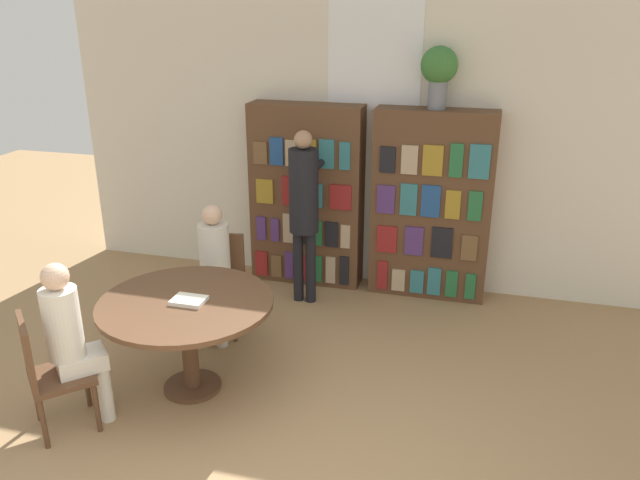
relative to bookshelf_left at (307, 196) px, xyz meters
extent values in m
cube|color=beige|center=(0.63, 0.19, 0.57)|extent=(6.40, 0.06, 3.00)
cube|color=white|center=(0.63, 0.16, 1.42)|extent=(0.90, 0.01, 1.10)
cube|color=brown|center=(0.00, 0.00, 0.00)|extent=(1.14, 0.32, 1.86)
cube|color=maroon|center=(-0.46, -0.17, -0.73)|extent=(0.13, 0.02, 0.27)
cube|color=brown|center=(-0.29, -0.17, -0.74)|extent=(0.11, 0.02, 0.24)
cube|color=#4C2D6B|center=(-0.15, -0.17, -0.72)|extent=(0.09, 0.02, 0.30)
cube|color=maroon|center=(-0.01, -0.17, -0.73)|extent=(0.12, 0.02, 0.27)
cube|color=#236638|center=(0.16, -0.17, -0.73)|extent=(0.10, 0.02, 0.28)
cube|color=tan|center=(0.30, -0.17, -0.72)|extent=(0.10, 0.02, 0.29)
cube|color=black|center=(0.44, -0.17, -0.71)|extent=(0.09, 0.02, 0.31)
cube|color=#4C2D6B|center=(-0.45, -0.17, -0.34)|extent=(0.10, 0.02, 0.25)
cube|color=#4C2D6B|center=(-0.29, -0.17, -0.34)|extent=(0.09, 0.02, 0.24)
cube|color=tan|center=(-0.15, -0.17, -0.31)|extent=(0.11, 0.02, 0.31)
cube|color=black|center=(0.01, -0.17, -0.35)|extent=(0.12, 0.02, 0.23)
cube|color=#236638|center=(0.14, -0.17, -0.33)|extent=(0.13, 0.02, 0.26)
cube|color=black|center=(0.31, -0.17, -0.33)|extent=(0.13, 0.02, 0.26)
cube|color=tan|center=(0.45, -0.17, -0.34)|extent=(0.10, 0.02, 0.24)
cube|color=olive|center=(-0.39, -0.17, 0.07)|extent=(0.18, 0.02, 0.25)
cube|color=maroon|center=(-0.14, -0.17, 0.09)|extent=(0.14, 0.02, 0.30)
cube|color=#2D707A|center=(0.12, -0.17, 0.07)|extent=(0.18, 0.02, 0.25)
cube|color=maroon|center=(0.39, -0.17, 0.07)|extent=(0.22, 0.02, 0.25)
cube|color=brown|center=(-0.43, -0.17, 0.46)|extent=(0.14, 0.02, 0.23)
cube|color=navy|center=(-0.26, -0.17, 0.49)|extent=(0.14, 0.02, 0.28)
cube|color=tan|center=(-0.09, -0.17, 0.48)|extent=(0.15, 0.02, 0.26)
cube|color=olive|center=(0.10, -0.17, 0.48)|extent=(0.11, 0.02, 0.27)
cube|color=#2D707A|center=(0.25, -0.17, 0.49)|extent=(0.15, 0.02, 0.28)
cube|color=#2D707A|center=(0.43, -0.17, 0.48)|extent=(0.11, 0.02, 0.27)
cube|color=brown|center=(1.26, 0.00, 0.00)|extent=(1.14, 0.32, 1.86)
cube|color=maroon|center=(0.84, -0.17, -0.72)|extent=(0.10, 0.02, 0.30)
cube|color=tan|center=(1.00, -0.17, -0.75)|extent=(0.13, 0.02, 0.23)
cube|color=#2D707A|center=(1.19, -0.17, -0.75)|extent=(0.13, 0.02, 0.24)
cube|color=#2D707A|center=(1.36, -0.17, -0.72)|extent=(0.13, 0.02, 0.29)
cube|color=#236638|center=(1.53, -0.17, -0.73)|extent=(0.11, 0.02, 0.27)
cube|color=#236638|center=(1.71, -0.17, -0.74)|extent=(0.10, 0.02, 0.26)
cube|color=maroon|center=(0.87, -0.17, -0.33)|extent=(0.20, 0.02, 0.27)
cube|color=#4C2D6B|center=(1.14, -0.17, -0.32)|extent=(0.18, 0.02, 0.29)
cube|color=black|center=(1.40, -0.17, -0.31)|extent=(0.20, 0.02, 0.31)
cube|color=brown|center=(1.66, -0.17, -0.34)|extent=(0.15, 0.02, 0.25)
cube|color=#4C2D6B|center=(0.84, -0.17, 0.08)|extent=(0.17, 0.02, 0.28)
cube|color=#2D707A|center=(1.06, -0.17, 0.10)|extent=(0.16, 0.02, 0.31)
cube|color=navy|center=(1.27, -0.17, 0.10)|extent=(0.18, 0.02, 0.31)
cube|color=olive|center=(1.48, -0.17, 0.08)|extent=(0.14, 0.02, 0.28)
cube|color=#236638|center=(1.68, -0.17, 0.08)|extent=(0.13, 0.02, 0.28)
cube|color=black|center=(0.85, -0.17, 0.47)|extent=(0.15, 0.02, 0.25)
cube|color=tan|center=(1.05, -0.17, 0.48)|extent=(0.15, 0.02, 0.27)
cube|color=olive|center=(1.27, -0.17, 0.49)|extent=(0.19, 0.02, 0.29)
cube|color=#236638|center=(1.48, -0.17, 0.50)|extent=(0.12, 0.02, 0.31)
cube|color=#2D707A|center=(1.68, -0.17, 0.51)|extent=(0.19, 0.02, 0.32)
cylinder|color=slate|center=(1.25, 0.00, 1.06)|extent=(0.17, 0.17, 0.26)
sphere|color=#387033|center=(1.25, 0.00, 1.33)|extent=(0.34, 0.34, 0.34)
cylinder|color=brown|center=(-0.28, -2.18, -0.91)|extent=(0.44, 0.44, 0.03)
cylinder|color=brown|center=(-0.28, -2.18, -0.56)|extent=(0.12, 0.12, 0.68)
cylinder|color=brown|center=(-0.28, -2.18, -0.20)|extent=(1.28, 1.28, 0.04)
cube|color=brown|center=(-0.91, -2.83, -0.53)|extent=(0.57, 0.57, 0.04)
cube|color=brown|center=(-1.04, -2.96, -0.28)|extent=(0.31, 0.31, 0.45)
cylinder|color=brown|center=(-0.92, -2.59, -0.74)|extent=(0.04, 0.04, 0.38)
cylinder|color=brown|center=(-0.67, -2.83, -0.74)|extent=(0.04, 0.04, 0.38)
cylinder|color=brown|center=(-1.15, -2.83, -0.74)|extent=(0.04, 0.04, 0.38)
cylinder|color=brown|center=(-0.91, -3.07, -0.74)|extent=(0.04, 0.04, 0.38)
cube|color=brown|center=(-0.43, -1.29, -0.53)|extent=(0.46, 0.46, 0.04)
cube|color=brown|center=(-0.46, -1.12, -0.28)|extent=(0.40, 0.10, 0.45)
cylinder|color=brown|center=(-0.24, -1.43, -0.74)|extent=(0.04, 0.04, 0.38)
cylinder|color=brown|center=(-0.57, -1.49, -0.74)|extent=(0.04, 0.04, 0.38)
cylinder|color=brown|center=(-0.29, -1.10, -0.74)|extent=(0.04, 0.04, 0.38)
cylinder|color=brown|center=(-0.63, -1.16, -0.74)|extent=(0.04, 0.04, 0.38)
cube|color=beige|center=(-0.41, -1.43, -0.45)|extent=(0.31, 0.36, 0.12)
cylinder|color=beige|center=(-0.42, -1.35, -0.14)|extent=(0.26, 0.26, 0.50)
sphere|color=tan|center=(-0.42, -1.35, 0.20)|extent=(0.17, 0.17, 0.17)
cylinder|color=beige|center=(-0.32, -1.53, -0.72)|extent=(0.10, 0.10, 0.42)
cylinder|color=beige|center=(-0.46, -1.56, -0.72)|extent=(0.10, 0.10, 0.42)
cube|color=silver|center=(-0.81, -2.73, -0.45)|extent=(0.40, 0.40, 0.12)
cylinder|color=silver|center=(-0.87, -2.79, -0.14)|extent=(0.24, 0.24, 0.50)
sphere|color=#DBB293|center=(-0.87, -2.79, 0.20)|extent=(0.18, 0.18, 0.18)
cylinder|color=silver|center=(-0.78, -2.60, -0.72)|extent=(0.10, 0.10, 0.42)
cylinder|color=silver|center=(-0.69, -2.70, -0.72)|extent=(0.10, 0.10, 0.42)
cylinder|color=black|center=(0.06, -0.51, -0.56)|extent=(0.10, 0.10, 0.73)
cylinder|color=black|center=(0.18, -0.51, -0.56)|extent=(0.10, 0.10, 0.73)
cylinder|color=black|center=(0.12, -0.51, 0.21)|extent=(0.28, 0.28, 0.80)
sphere|color=#A37A5B|center=(0.12, -0.51, 0.69)|extent=(0.17, 0.17, 0.17)
cylinder|color=black|center=(0.20, -0.25, 0.40)|extent=(0.07, 0.30, 0.07)
cube|color=silver|center=(-0.25, -2.20, -0.16)|extent=(0.24, 0.18, 0.03)
camera|label=1|loc=(1.74, -5.87, 1.86)|focal=35.00mm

